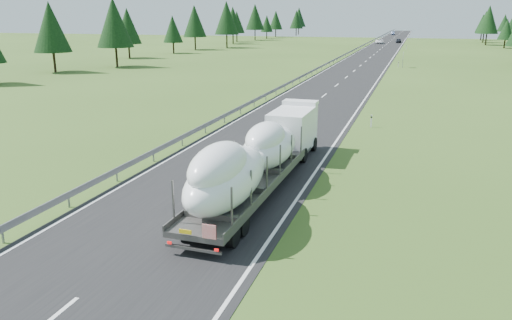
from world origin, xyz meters
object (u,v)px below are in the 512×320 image
(highway_sign, at_px, (403,57))
(boat_truck, at_px, (259,154))
(distant_van, at_px, (379,41))
(distant_car_blue, at_px, (393,33))
(distant_car_dark, at_px, (399,41))

(highway_sign, height_order, boat_truck, boat_truck)
(highway_sign, bearing_deg, distant_van, 97.31)
(highway_sign, height_order, distant_van, highway_sign)
(distant_van, relative_size, distant_car_blue, 1.18)
(boat_truck, relative_size, distant_car_blue, 3.88)
(distant_car_dark, bearing_deg, distant_van, -137.59)
(boat_truck, relative_size, distant_car_dark, 4.36)
(distant_van, height_order, distant_car_dark, distant_van)
(distant_van, relative_size, distant_car_dark, 1.33)
(highway_sign, relative_size, distant_car_dark, 0.65)
(distant_van, bearing_deg, highway_sign, -88.52)
(highway_sign, xyz_separation_m, distant_car_dark, (-4.06, 82.03, -1.13))
(highway_sign, height_order, distant_car_dark, highway_sign)
(highway_sign, relative_size, distant_car_blue, 0.58)
(highway_sign, distance_m, distant_van, 76.44)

